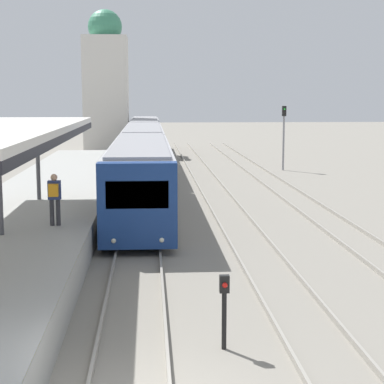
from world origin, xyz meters
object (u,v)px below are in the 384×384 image
(signal_mast_far, at_px, (284,130))
(signal_post_near, at_px, (224,303))
(person_on_platform, at_px, (54,195))
(train_near, at_px, (143,148))

(signal_mast_far, bearing_deg, signal_post_near, -103.91)
(person_on_platform, height_order, train_near, train_near)
(signal_post_near, bearing_deg, signal_mast_far, 76.09)
(signal_mast_far, bearing_deg, person_on_platform, -117.31)
(train_near, height_order, signal_mast_far, signal_mast_far)
(train_near, xyz_separation_m, signal_post_near, (1.89, -30.51, -0.78))
(train_near, bearing_deg, signal_post_near, -86.46)
(train_near, bearing_deg, signal_mast_far, 8.33)
(train_near, xyz_separation_m, signal_mast_far, (9.80, 1.44, 1.11))
(signal_post_near, distance_m, signal_mast_far, 32.97)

